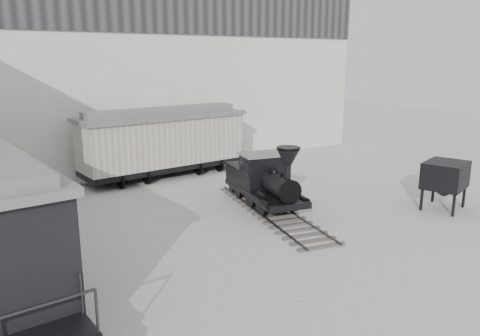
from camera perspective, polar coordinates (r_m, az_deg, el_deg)
ground at (r=17.15m, az=5.40°, el=-9.51°), size 90.00×90.00×0.00m
north_wall at (r=29.03m, az=-13.59°, el=10.79°), size 34.00×2.51×11.00m
locomotive at (r=20.89m, az=3.21°, el=-1.96°), size 3.78×9.00×3.11m
boxcar at (r=26.85m, az=-9.30°, el=3.31°), size 9.79×3.65×3.94m
visitor_a at (r=17.84m, az=-26.86°, el=-7.23°), size 0.71×0.63×1.63m
visitor_b at (r=17.14m, az=-22.37°, el=-7.55°), size 1.00×0.91×1.65m
coal_hopper at (r=22.67m, az=23.71°, el=-1.18°), size 2.37×2.14×2.16m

